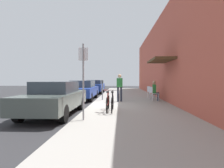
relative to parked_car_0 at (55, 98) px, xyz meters
The scene contains 15 objects.
ground_plane 2.43m from the parked_car_0, 61.68° to the left, with size 60.00×60.00×0.00m, color #2D2D30.
sidewalk_slab 5.29m from the parked_car_0, 50.35° to the left, with size 4.50×32.00×0.12m, color #9E9B93.
building_facade 7.39m from the parked_car_0, 35.08° to the left, with size 1.40×32.00×6.10m.
parked_car_0 is the anchor object (origin of this frame).
parked_car_1 5.68m from the parked_car_0, 90.00° to the left, with size 1.80×4.40×1.41m.
parked_car_2 11.88m from the parked_car_0, 90.00° to the left, with size 1.80×4.40×1.40m.
parking_meter 4.86m from the parked_car_0, 71.41° to the left, with size 0.12×0.10×1.32m.
street_sign 2.27m from the parked_car_0, 43.86° to the right, with size 0.32×0.06×2.60m.
bicycle_0 2.45m from the parked_car_0, ahead, with size 0.46×1.71×0.90m.
bicycle_1 2.26m from the parked_car_0, ahead, with size 0.46×1.71×0.90m.
cafe_chair_0 6.51m from the parked_car_0, 40.68° to the left, with size 0.49×0.49×0.87m.
seated_patron_0 6.55m from the parked_car_0, 40.29° to the left, with size 0.46×0.40×1.29m.
cafe_chair_1 7.06m from the parked_car_0, 45.62° to the left, with size 0.56×0.56×0.87m.
cafe_chair_2 7.64m from the parked_car_0, 49.71° to the left, with size 0.55×0.55×0.87m.
pedestrian_standing 4.62m from the parked_car_0, 53.92° to the left, with size 0.36×0.22×1.70m.
Camera 1 is at (1.66, -9.65, 1.53)m, focal length 29.33 mm.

